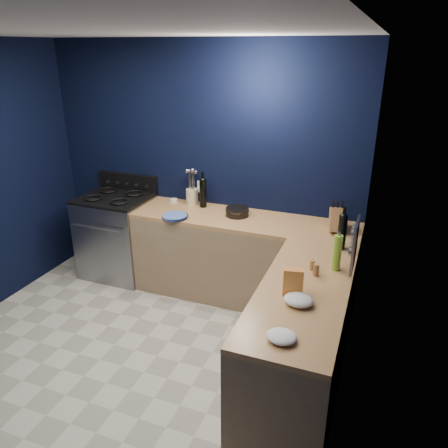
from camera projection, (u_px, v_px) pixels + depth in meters
The scene contains 27 objects.
floor at pixel (122, 367), 3.69m from camera, with size 3.50×3.50×0.02m, color #BAB4A2.
ceiling at pixel (84, 29), 2.69m from camera, with size 3.50×3.50×0.02m, color silver.
wall_back at pixel (202, 167), 4.71m from camera, with size 3.50×0.02×2.60m, color black.
wall_right at pixel (353, 264), 2.61m from camera, with size 0.02×3.50×2.60m, color black.
cab_back at pixel (243, 260), 4.56m from camera, with size 2.30×0.63×0.86m, color #8B7153.
top_back at pixel (244, 220), 4.39m from camera, with size 2.30×0.63×0.04m, color brown.
cab_right at pixel (299, 343), 3.29m from camera, with size 0.63×1.67×0.86m, color #8B7153.
top_right at pixel (303, 291), 3.12m from camera, with size 0.63×1.67×0.04m, color brown.
gas_range at pixel (118, 237), 5.04m from camera, with size 0.76×0.66×0.92m, color gray.
oven_door at pixel (102, 249), 4.77m from camera, with size 0.59×0.02×0.42m, color black.
cooktop at pixel (114, 198), 4.86m from camera, with size 0.76×0.66×0.03m, color black.
backguard at pixel (128, 182), 5.08m from camera, with size 0.76×0.06×0.20m, color black.
spice_panel at pixel (355, 245), 3.14m from camera, with size 0.02×0.28×0.38m, color gray.
wall_outlet at pixel (201, 187), 4.78m from camera, with size 0.09×0.02×0.13m, color white.
plate_stack at pixel (175, 217), 4.39m from camera, with size 0.25×0.25×0.03m, color teal.
ramekin at pixel (174, 200), 4.86m from camera, with size 0.08×0.08×0.03m, color white.
utensil_crock at pixel (192, 196), 4.77m from camera, with size 0.13×0.13×0.17m, color beige.
wine_bottle_back at pixel (203, 193), 4.65m from camera, with size 0.08×0.08×0.31m, color black.
lemon_basket at pixel (237, 212), 4.44m from camera, with size 0.23×0.23×0.09m, color black.
knife_block at pixel (336, 220), 4.06m from camera, with size 0.12×0.20×0.22m, color brown.
wine_bottle_right at pixel (342, 233), 3.68m from camera, with size 0.07×0.07×0.30m, color black.
oil_bottle at pixel (337, 253), 3.33m from camera, with size 0.07×0.07×0.29m, color #78AA2B.
spice_jar_near at pixel (316, 270), 3.28m from camera, with size 0.04×0.04×0.10m, color olive.
spice_jar_far at pixel (312, 265), 3.37m from camera, with size 0.04×0.04×0.08m, color olive.
crouton_bag at pixel (293, 282), 3.00m from camera, with size 0.14×0.06×0.20m, color #B71434.
towel_front at pixel (298, 300), 2.91m from camera, with size 0.20×0.17×0.07m, color white.
towel_end at pixel (282, 336), 2.56m from camera, with size 0.18×0.16×0.05m, color white.
Camera 1 is at (1.87, -2.45, 2.51)m, focal length 34.84 mm.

